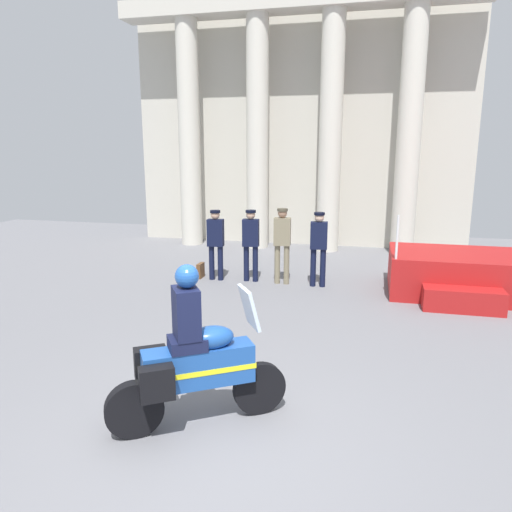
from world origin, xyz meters
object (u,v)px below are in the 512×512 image
Objects in this scene: officer_in_row_0 at (216,239)px; officer_in_row_2 at (282,240)px; briefcase_on_ground at (201,270)px; motorcycle_with_rider at (192,361)px; reviewing_stand at (455,275)px; officer_in_row_1 at (251,240)px; officer_in_row_3 at (319,243)px.

officer_in_row_2 reaches higher than officer_in_row_0.
briefcase_on_ground is at bearing -16.42° from officer_in_row_0.
officer_in_row_0 is 6.30m from motorcycle_with_rider.
reviewing_stand is 7.59× the size of briefcase_on_ground.
officer_in_row_1 is 1.61m from officer_in_row_3.
motorcycle_with_rider is 5.28× the size of briefcase_on_ground.
officer_in_row_2 is 4.91× the size of briefcase_on_ground.
officer_in_row_3 reaches higher than briefcase_on_ground.
officer_in_row_0 is 0.85m from officer_in_row_1.
officer_in_row_0 is at bearing -5.33° from officer_in_row_3.
officer_in_row_0 is at bearing 0.17° from officer_in_row_1.
officer_in_row_0 is 0.92m from briefcase_on_ground.
officer_in_row_0 is at bearing -4.04° from officer_in_row_2.
officer_in_row_2 is at bearing -7.76° from officer_in_row_3.
officer_in_row_3 is at bearing 172.24° from officer_in_row_2.
officer_in_row_2 is 1.03× the size of officer_in_row_3.
reviewing_stand is 5.42m from officer_in_row_0.
officer_in_row_1 is at bearing -179.83° from officer_in_row_0.
officer_in_row_1 is at bearing -8.72° from officer_in_row_2.
officer_in_row_3 is (0.85, -0.03, -0.04)m from officer_in_row_2.
reviewing_stand is at bearing 26.31° from motorcycle_with_rider.
officer_in_row_3 is 4.75× the size of briefcase_on_ground.
briefcase_on_ground is (-1.27, 0.00, -0.82)m from officer_in_row_1.
briefcase_on_ground is (-2.88, 0.08, -0.83)m from officer_in_row_3.
reviewing_stand is at bearing 174.77° from officer_in_row_1.
briefcase_on_ground is at bearing -7.01° from officer_in_row_3.
officer_in_row_3 is at bearing -1.61° from briefcase_on_ground.
officer_in_row_2 is at bearing 175.96° from officer_in_row_0.
motorcycle_with_rider is (-3.65, -6.15, 0.36)m from reviewing_stand.
officer_in_row_1 is 1.00× the size of officer_in_row_3.
officer_in_row_3 is (1.60, -0.08, 0.01)m from officer_in_row_1.
reviewing_stand reaches higher than officer_in_row_2.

